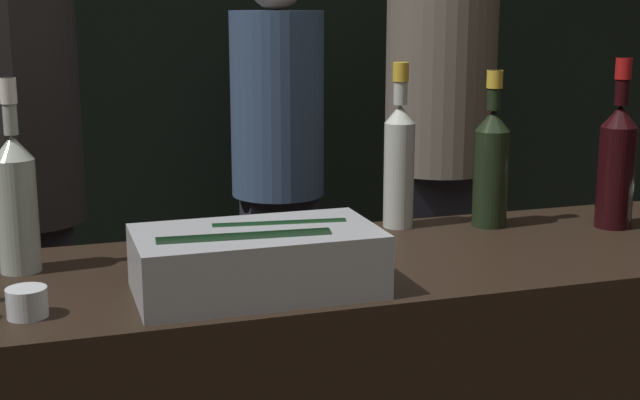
{
  "coord_description": "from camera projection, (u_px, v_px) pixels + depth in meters",
  "views": [
    {
      "loc": [
        -0.53,
        -1.33,
        1.47
      ],
      "look_at": [
        0.0,
        0.31,
        1.09
      ],
      "focal_mm": 50.0,
      "sensor_mm": 36.0,
      "label": 1
    }
  ],
  "objects": [
    {
      "name": "wall_back_chalkboard",
      "position": [
        159.0,
        20.0,
        3.75
      ],
      "size": [
        6.4,
        0.06,
        2.8
      ],
      "color": "black",
      "rests_on": "ground_plane"
    },
    {
      "name": "ice_bin_with_bottles",
      "position": [
        257.0,
        258.0,
        1.57
      ],
      "size": [
        0.43,
        0.23,
        0.12
      ],
      "color": "#9EA0A5",
      "rests_on": "bar_counter"
    },
    {
      "name": "person_blond_tee",
      "position": [
        278.0,
        150.0,
        3.4
      ],
      "size": [
        0.35,
        0.35,
        1.65
      ],
      "rotation": [
        0.0,
        0.0,
        2.52
      ],
      "color": "black",
      "rests_on": "ground_plane"
    },
    {
      "name": "white_wine_bottle",
      "position": [
        16.0,
        197.0,
        1.67
      ],
      "size": [
        0.08,
        0.08,
        0.37
      ],
      "color": "#9EA899",
      "rests_on": "bar_counter"
    },
    {
      "name": "person_grey_polo",
      "position": [
        439.0,
        128.0,
        3.4
      ],
      "size": [
        0.42,
        0.42,
        1.81
      ],
      "rotation": [
        0.0,
        0.0,
        -2.89
      ],
      "color": "black",
      "rests_on": "ground_plane"
    },
    {
      "name": "champagne_bottle",
      "position": [
        491.0,
        162.0,
        2.02
      ],
      "size": [
        0.08,
        0.08,
        0.36
      ],
      "color": "black",
      "rests_on": "bar_counter"
    },
    {
      "name": "red_wine_bottle_tall",
      "position": [
        617.0,
        160.0,
        2.01
      ],
      "size": [
        0.08,
        0.08,
        0.38
      ],
      "color": "black",
      "rests_on": "bar_counter"
    },
    {
      "name": "candle_votive",
      "position": [
        27.0,
        302.0,
        1.45
      ],
      "size": [
        0.07,
        0.07,
        0.05
      ],
      "color": "silver",
      "rests_on": "bar_counter"
    },
    {
      "name": "rose_wine_bottle",
      "position": [
        399.0,
        158.0,
        2.01
      ],
      "size": [
        0.07,
        0.07,
        0.37
      ],
      "color": "#B2B7AD",
      "rests_on": "bar_counter"
    },
    {
      "name": "person_in_hoodie",
      "position": [
        21.0,
        167.0,
        2.73
      ],
      "size": [
        0.38,
        0.38,
        1.76
      ],
      "rotation": [
        0.0,
        0.0,
        -2.79
      ],
      "color": "black",
      "rests_on": "ground_plane"
    }
  ]
}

